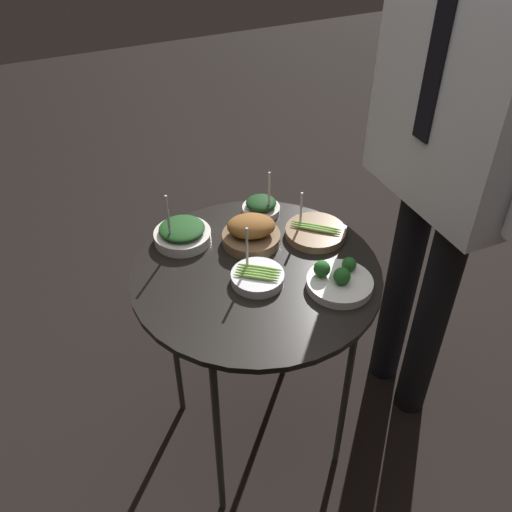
% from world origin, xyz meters
% --- Properties ---
extents(ground_plane, '(8.00, 8.00, 0.00)m').
position_xyz_m(ground_plane, '(0.00, 0.00, 0.00)').
color(ground_plane, black).
extents(serving_cart, '(0.67, 0.67, 0.75)m').
position_xyz_m(serving_cart, '(0.00, 0.00, 0.69)').
color(serving_cart, black).
rests_on(serving_cart, ground_plane).
extents(bowl_spinach_near_rim, '(0.16, 0.16, 0.17)m').
position_xyz_m(bowl_spinach_near_rim, '(-0.20, -0.14, 0.77)').
color(bowl_spinach_near_rim, silver).
rests_on(bowl_spinach_near_rim, serving_cart).
extents(bowl_asparagus_front_center, '(0.14, 0.14, 0.15)m').
position_xyz_m(bowl_asparagus_front_center, '(0.04, -0.01, 0.76)').
color(bowl_asparagus_front_center, silver).
rests_on(bowl_asparagus_front_center, serving_cart).
extents(bowl_asparagus_front_left, '(0.17, 0.17, 0.13)m').
position_xyz_m(bowl_asparagus_front_left, '(-0.07, 0.22, 0.76)').
color(bowl_asparagus_front_left, brown).
rests_on(bowl_asparagus_front_left, serving_cart).
extents(bowl_spinach_mid_left, '(0.11, 0.11, 0.15)m').
position_xyz_m(bowl_spinach_mid_left, '(-0.24, 0.12, 0.77)').
color(bowl_spinach_mid_left, silver).
rests_on(bowl_spinach_mid_left, serving_cart).
extents(bowl_broccoli_front_right, '(0.17, 0.17, 0.07)m').
position_xyz_m(bowl_broccoli_front_right, '(0.14, 0.17, 0.77)').
color(bowl_broccoli_front_right, white).
rests_on(bowl_broccoli_front_right, serving_cart).
extents(bowl_roast_center, '(0.16, 0.16, 0.09)m').
position_xyz_m(bowl_roast_center, '(-0.12, 0.04, 0.78)').
color(bowl_roast_center, brown).
rests_on(bowl_roast_center, serving_cart).
extents(waiter_figure, '(0.63, 0.24, 1.71)m').
position_xyz_m(waiter_figure, '(0.02, 0.56, 1.08)').
color(waiter_figure, black).
rests_on(waiter_figure, ground_plane).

